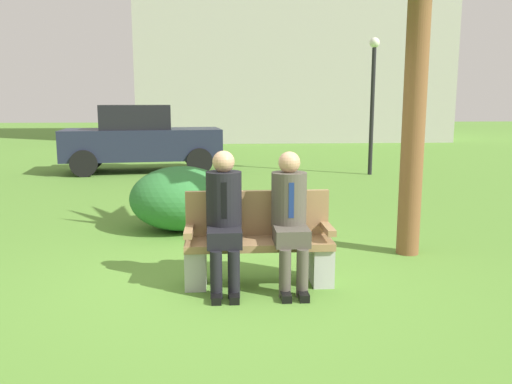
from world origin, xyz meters
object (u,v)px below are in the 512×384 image
(seated_man_left, at_px, (224,213))
(seated_man_right, at_px, (290,213))
(park_bench, at_px, (259,243))
(shrub_near_bench, at_px, (181,198))
(street_lamp, at_px, (373,91))
(building_backdrop, at_px, (289,20))
(parked_car_near, at_px, (141,139))

(seated_man_left, bearing_deg, seated_man_right, -0.11)
(park_bench, distance_m, seated_man_left, 0.49)
(seated_man_right, height_order, shrub_near_bench, seated_man_right)
(street_lamp, bearing_deg, park_bench, -113.65)
(park_bench, height_order, seated_man_right, seated_man_right)
(seated_man_right, bearing_deg, park_bench, 157.73)
(shrub_near_bench, bearing_deg, building_backdrop, 77.97)
(seated_man_right, relative_size, building_backdrop, 0.09)
(park_bench, relative_size, parked_car_near, 0.35)
(park_bench, height_order, parked_car_near, parked_car_near)
(seated_man_left, bearing_deg, shrub_near_bench, 103.51)
(seated_man_right, height_order, parked_car_near, parked_car_near)
(seated_man_right, xyz_separation_m, shrub_near_bench, (-1.20, 2.38, -0.29))
(parked_car_near, distance_m, building_backdrop, 13.95)
(seated_man_left, xyz_separation_m, street_lamp, (3.64, 7.67, 1.28))
(shrub_near_bench, bearing_deg, street_lamp, 51.47)
(seated_man_right, bearing_deg, building_backdrop, 82.56)
(street_lamp, bearing_deg, parked_car_near, 170.17)
(building_backdrop, bearing_deg, seated_man_right, -97.44)
(street_lamp, xyz_separation_m, building_backdrop, (-0.32, 12.98, 3.53))
(shrub_near_bench, height_order, parked_car_near, parked_car_near)
(shrub_near_bench, height_order, building_backdrop, building_backdrop)
(park_bench, distance_m, building_backdrop, 21.38)
(park_bench, xyz_separation_m, seated_man_left, (-0.33, -0.12, 0.33))
(park_bench, xyz_separation_m, shrub_near_bench, (-0.91, 2.26, 0.04))
(seated_man_left, xyz_separation_m, seated_man_right, (0.63, -0.00, -0.01))
(park_bench, distance_m, street_lamp, 8.40)
(park_bench, height_order, building_backdrop, building_backdrop)
(seated_man_right, height_order, building_backdrop, building_backdrop)
(shrub_near_bench, distance_m, street_lamp, 6.95)
(seated_man_left, bearing_deg, parked_car_near, 103.02)
(park_bench, height_order, seated_man_left, seated_man_left)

